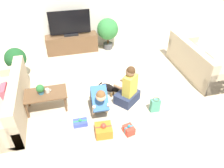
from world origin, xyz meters
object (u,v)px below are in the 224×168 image
object	(u,v)px
sofa_left	(5,104)
tv_console	(72,44)
sofa_right	(198,62)
tv	(70,24)
person_sitting	(128,89)
mug	(48,91)
potted_plant_back_right	(108,30)
gift_box_a	(104,130)
coffee_table	(45,95)
person_kneeling	(99,100)
dog	(110,88)
potted_plant_corner_left	(16,59)
tabletop_plant	(40,89)
gift_bag_a	(155,105)
gift_box_b	(80,123)
gift_box_c	(129,130)

from	to	relation	value
sofa_left	tv_console	bearing A→B (deg)	147.05
sofa_right	tv	world-z (taller)	tv
person_sitting	mug	size ratio (longest dim) A/B	7.91
potted_plant_back_right	gift_box_a	size ratio (longest dim) A/B	2.93
potted_plant_back_right	coffee_table	bearing A→B (deg)	-128.21
tv	tv_console	bearing A→B (deg)	0.00
person_kneeling	gift_box_a	distance (m)	0.67
person_kneeling	sofa_right	bearing A→B (deg)	20.05
sofa_right	dog	world-z (taller)	sofa_right
potted_plant_corner_left	person_kneeling	size ratio (longest dim) A/B	1.04
gift_box_a	person_sitting	bearing A→B (deg)	47.15
gift_box_a	potted_plant_back_right	bearing A→B (deg)	75.34
person_sitting	tabletop_plant	size ratio (longest dim) A/B	4.26
sofa_right	gift_bag_a	world-z (taller)	sofa_right
tv_console	potted_plant_corner_left	distance (m)	1.90
potted_plant_corner_left	gift_box_b	distance (m)	2.48
coffee_table	gift_box_a	bearing A→B (deg)	-44.41
coffee_table	potted_plant_corner_left	distance (m)	1.55
tv_console	potted_plant_corner_left	world-z (taller)	potted_plant_corner_left
coffee_table	tabletop_plant	world-z (taller)	tabletop_plant
sofa_left	gift_box_c	world-z (taller)	sofa_left
sofa_left	mug	xyz separation A→B (m)	(0.88, 0.01, 0.18)
gift_box_b	gift_bag_a	distance (m)	1.62
sofa_left	dog	xyz separation A→B (m)	(2.26, 0.11, -0.09)
potted_plant_back_right	potted_plant_corner_left	xyz separation A→B (m)	(-2.62, -1.10, -0.07)
potted_plant_back_right	potted_plant_corner_left	bearing A→B (deg)	-157.30
coffee_table	tv_console	size ratio (longest dim) A/B	0.58
gift_box_b	gift_box_c	bearing A→B (deg)	-27.06
gift_box_a	gift_bag_a	distance (m)	1.27
gift_box_c	mug	distance (m)	1.87
dog	gift_bag_a	distance (m)	1.11
sofa_left	tv_console	size ratio (longest dim) A/B	1.31
tv	tabletop_plant	bearing A→B (deg)	-109.29
gift_box_c	person_kneeling	bearing A→B (deg)	121.19
coffee_table	person_sitting	size ratio (longest dim) A/B	0.96
gift_box_b	gift_box_a	bearing A→B (deg)	-41.46
potted_plant_corner_left	mug	size ratio (longest dim) A/B	7.11
potted_plant_back_right	gift_box_b	distance (m)	3.45
person_kneeling	potted_plant_corner_left	bearing A→B (deg)	137.04
sofa_left	sofa_right	bearing A→B (deg)	96.10
potted_plant_corner_left	dog	xyz separation A→B (m)	(2.12, -1.26, -0.36)
sofa_right	gift_bag_a	distance (m)	2.09
sofa_left	potted_plant_back_right	distance (m)	3.72
gift_box_c	coffee_table	bearing A→B (deg)	143.78
gift_box_a	tv_console	bearing A→B (deg)	93.51
person_sitting	potted_plant_back_right	bearing A→B (deg)	-133.29
dog	tabletop_plant	xyz separation A→B (m)	(-1.51, -0.12, 0.35)
gift_box_b	mug	bearing A→B (deg)	130.00
person_kneeling	gift_box_b	xyz separation A→B (m)	(-0.45, -0.26, -0.30)
potted_plant_corner_left	gift_box_b	world-z (taller)	potted_plant_corner_left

